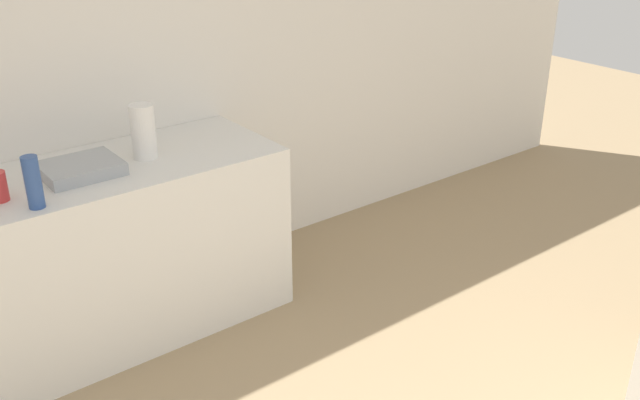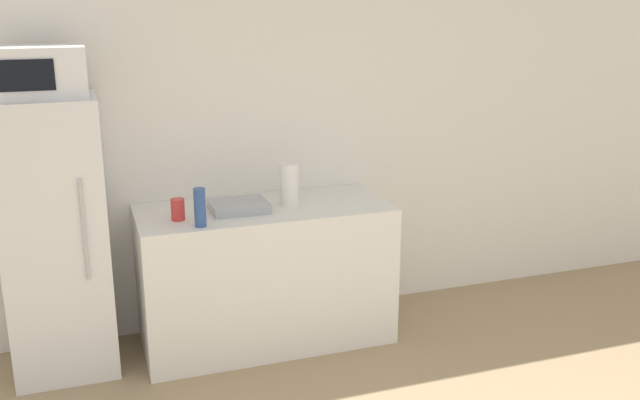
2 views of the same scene
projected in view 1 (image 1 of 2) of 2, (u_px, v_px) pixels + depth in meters
The scene contains 5 objects.
wall_back at pixel (78, 72), 3.60m from camera, with size 8.00×0.06×2.60m, color white.
counter at pixel (124, 248), 3.66m from camera, with size 1.61×0.71×0.92m, color silver.
sink_basin at pixel (81, 168), 3.34m from camera, with size 0.35×0.29×0.06m, color #9EA3A8.
bottle_tall at pixel (33, 182), 2.98m from camera, with size 0.07×0.07×0.23m, color #2D4C8C.
paper_towel_roll at pixel (143, 131), 3.50m from camera, with size 0.12×0.12×0.27m, color white.
Camera 1 is at (-1.20, -0.16, 2.22)m, focal length 40.00 mm.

